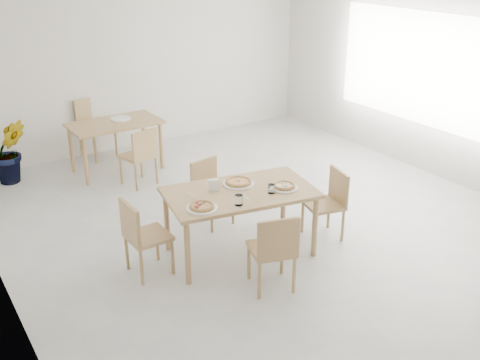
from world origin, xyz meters
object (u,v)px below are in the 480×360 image
chair_west (141,233)px  plate_empty (121,119)px  plate_pepperoni (202,208)px  chair_back_s (141,153)px  chair_south (274,247)px  plate_margherita (238,184)px  tumbler_a (239,200)px  chair_east (330,199)px  plate_mushroom (284,188)px  pizza_pepperoni (202,206)px  main_table (240,197)px  pizza_mushroom (284,186)px  second_table (115,128)px  potted_plant (10,151)px  chair_back_n (93,123)px  pizza_margherita (238,182)px  napkin_holder (214,186)px  chair_north (209,187)px  tumbler_b (271,189)px

chair_west → plate_empty: chair_west is taller
plate_pepperoni → chair_back_s: (0.41, 2.47, -0.27)m
chair_south → plate_margherita: 1.01m
tumbler_a → chair_south: bearing=-81.5°
chair_back_s → chair_east: bearing=102.3°
plate_margherita → tumbler_a: 0.52m
chair_east → plate_pepperoni: bearing=-78.8°
plate_pepperoni → plate_empty: 3.34m
plate_mushroom → pizza_pepperoni: pizza_pepperoni is taller
chair_west → plate_empty: bearing=-20.2°
main_table → pizza_mushroom: (0.43, -0.20, 0.11)m
chair_south → chair_back_s: 3.11m
main_table → second_table: bearing=104.4°
chair_west → potted_plant: potted_plant is taller
potted_plant → chair_east: bearing=-53.4°
pizza_mushroom → second_table: bearing=101.3°
plate_pepperoni → tumbler_a: size_ratio=2.94×
plate_pepperoni → chair_back_s: chair_back_s is taller
chair_west → plate_margherita: chair_west is taller
main_table → plate_pepperoni: bearing=-153.3°
pizza_pepperoni → chair_back_n: (0.27, 4.00, -0.24)m
plate_margherita → chair_back_s: size_ratio=0.42×
pizza_margherita → napkin_holder: (-0.32, -0.01, 0.03)m
potted_plant → pizza_pepperoni: bearing=-73.1°
plate_margherita → second_table: size_ratio=0.26×
pizza_pepperoni → napkin_holder: bearing=44.4°
pizza_pepperoni → napkin_holder: (0.32, 0.31, 0.03)m
chair_north → chair_back_n: bearing=88.1°
chair_back_n → tumbler_b: bearing=-97.6°
main_table → napkin_holder: 0.31m
plate_mushroom → second_table: size_ratio=0.22×
chair_west → chair_back_s: size_ratio=0.99×
tumbler_b → plate_empty: tumbler_b is taller
chair_west → chair_back_n: size_ratio=0.89×
tumbler_a → chair_back_s: 2.61m
plate_margherita → pizza_pepperoni: 0.71m
napkin_holder → plate_empty: (0.15, 3.00, -0.05)m
napkin_holder → chair_back_s: napkin_holder is taller
tumbler_b → napkin_holder: napkin_holder is taller
chair_north → plate_empty: chair_north is taller
plate_mushroom → plate_pepperoni: (-0.99, 0.04, 0.00)m
main_table → chair_east: bearing=-1.9°
chair_east → tumbler_a: (-1.27, -0.05, 0.33)m
chair_back_s → pizza_pepperoni: bearing=67.2°
tumbler_a → potted_plant: 4.01m
pizza_mushroom → plate_empty: size_ratio=1.02×
second_table → chair_back_s: size_ratio=1.58×
plate_margherita → pizza_margherita: size_ratio=0.93×
tumbler_b → napkin_holder: (-0.49, 0.37, 0.01)m
pizza_pepperoni → tumbler_a: tumbler_a is taller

